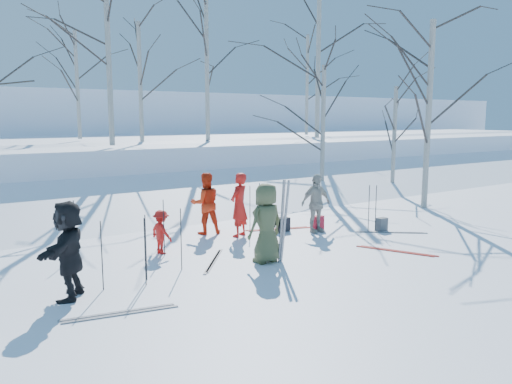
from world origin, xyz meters
TOP-DOWN VIEW (x-y plane):
  - ground at (0.00, 0.00)m, footprint 120.00×120.00m
  - snow_ramp at (0.00, 7.00)m, footprint 70.00×9.49m
  - snow_plateau at (0.00, 17.00)m, footprint 70.00×18.00m
  - far_hill at (0.00, 38.00)m, footprint 90.00×30.00m
  - skier_olive_center at (-0.95, -0.34)m, footprint 0.93×0.66m
  - skier_red_north at (-0.15, 2.11)m, footprint 0.76×0.67m
  - skier_redor_behind at (-0.77, 2.90)m, footprint 0.98×0.84m
  - skier_red_seated at (-2.63, 1.65)m, footprint 0.55×0.76m
  - skier_cream_east at (1.93, 1.33)m, footprint 1.00×0.46m
  - skier_grey_west at (-5.20, -0.22)m, footprint 1.33×1.70m
  - dog at (1.05, 1.92)m, footprint 0.35×0.63m
  - upright_ski_left at (-0.70, -0.58)m, footprint 0.09×0.16m
  - upright_ski_right at (-0.63, -0.61)m, footprint 0.13×0.23m
  - ski_pair_a at (1.26, 2.20)m, footprint 1.34×2.02m
  - ski_pair_b at (3.67, 0.06)m, footprint 2.04×2.09m
  - ski_pair_c at (-4.71, -1.45)m, footprint 0.90×1.97m
  - ski_pair_d at (-1.91, 0.38)m, footprint 2.06×2.10m
  - ski_pair_e at (2.22, -1.37)m, footprint 1.68×2.06m
  - ski_pole_a at (-3.81, -0.32)m, footprint 0.02×0.02m
  - ski_pole_b at (-4.41, 2.55)m, footprint 0.02×0.02m
  - ski_pole_c at (-4.58, -0.13)m, footprint 0.02×0.02m
  - ski_pole_d at (-2.64, 1.47)m, footprint 0.02×0.02m
  - ski_pole_e at (3.26, 0.56)m, footprint 0.02×0.02m
  - ski_pole_f at (0.37, 2.36)m, footprint 0.02×0.02m
  - ski_pole_g at (-2.79, 0.22)m, footprint 0.02×0.02m
  - ski_pole_h at (-3.67, -0.03)m, footprint 0.02×0.02m
  - ski_pole_i at (3.41, 0.44)m, footprint 0.02×0.02m
  - ski_pole_j at (0.93, 2.70)m, footprint 0.02×0.02m
  - backpack_red at (2.15, 1.49)m, footprint 0.32×0.22m
  - backpack_grey at (3.64, 0.39)m, footprint 0.30×0.20m
  - backpack_dark at (1.23, 1.93)m, footprint 0.34×0.24m
  - birch_plateau_a at (0.72, 11.47)m, footprint 4.12×4.12m
  - birch_plateau_b at (12.22, 14.30)m, footprint 4.72×4.72m
  - birch_plateau_c at (-0.79, 15.83)m, footprint 4.18×4.18m
  - birch_plateau_f at (3.82, 11.23)m, footprint 4.98×4.98m
  - birch_plateau_g at (-1.25, 9.41)m, footprint 4.95×4.95m
  - birch_plateau_h at (9.80, 10.50)m, footprint 6.57×6.57m
  - birch_edge_b at (7.74, 2.11)m, footprint 5.21×5.21m
  - birch_edge_c at (9.87, 5.45)m, footprint 3.80×3.80m
  - birch_edge_e at (6.50, 6.28)m, footprint 4.34×4.34m

SIDE VIEW (x-z plane):
  - ground at x=0.00m, z-range 0.00..0.00m
  - ski_pair_a at x=1.26m, z-range 0.00..0.02m
  - ski_pair_b at x=3.67m, z-range 0.00..0.02m
  - ski_pair_c at x=-4.71m, z-range 0.00..0.02m
  - ski_pair_d at x=-1.91m, z-range 0.00..0.02m
  - ski_pair_e at x=2.22m, z-range 0.00..0.02m
  - snow_ramp at x=0.00m, z-range -1.91..2.21m
  - backpack_grey at x=3.64m, z-range 0.00..0.38m
  - backpack_dark at x=1.23m, z-range 0.00..0.40m
  - backpack_red at x=2.15m, z-range 0.00..0.42m
  - dog at x=1.05m, z-range 0.00..0.51m
  - skier_red_seated at x=-2.63m, z-range 0.00..1.06m
  - ski_pole_a at x=-3.81m, z-range 0.00..1.34m
  - ski_pole_b at x=-4.41m, z-range 0.00..1.34m
  - ski_pole_c at x=-4.58m, z-range 0.00..1.34m
  - ski_pole_d at x=-2.64m, z-range 0.00..1.34m
  - ski_pole_e at x=3.26m, z-range 0.00..1.34m
  - ski_pole_f at x=0.37m, z-range 0.00..1.34m
  - ski_pole_g at x=-2.79m, z-range 0.00..1.34m
  - ski_pole_h at x=-3.67m, z-range 0.00..1.34m
  - ski_pole_i at x=3.41m, z-range 0.00..1.34m
  - ski_pole_j at x=0.93m, z-range 0.00..1.34m
  - skier_cream_east at x=1.93m, z-range 0.00..1.67m
  - skier_redor_behind at x=-0.77m, z-range 0.00..1.73m
  - skier_red_north at x=-0.15m, z-range 0.00..1.76m
  - skier_grey_west at x=-5.20m, z-range 0.00..1.80m
  - skier_olive_center at x=-0.95m, z-range 0.00..1.80m
  - upright_ski_left at x=-0.70m, z-range 0.00..1.90m
  - upright_ski_right at x=-0.63m, z-range 0.00..1.90m
  - snow_plateau at x=0.00m, z-range -0.10..2.10m
  - far_hill at x=0.00m, z-range -1.00..5.00m
  - birch_edge_c at x=9.87m, z-range 0.00..4.57m
  - birch_edge_e at x=6.50m, z-range 0.00..5.34m
  - birch_edge_b at x=7.74m, z-range 0.00..6.59m
  - birch_plateau_a at x=0.72m, z-range 2.20..7.23m
  - birch_plateau_c at x=-0.79m, z-range 2.20..7.32m
  - birch_plateau_b at x=12.22m, z-range 2.20..8.09m
  - birch_plateau_g at x=-1.25m, z-range 2.20..8.41m
  - birch_plateau_f at x=3.82m, z-range 2.20..8.46m
  - birch_plateau_h at x=9.80m, z-range 2.20..10.72m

